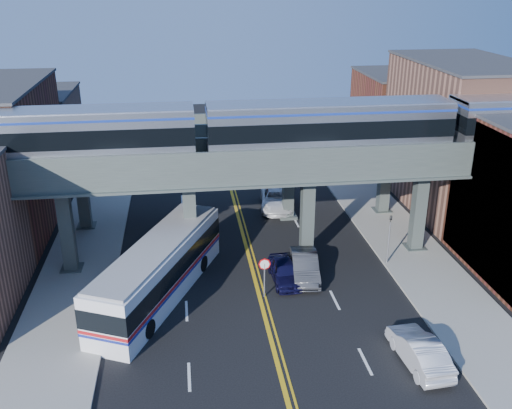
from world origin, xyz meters
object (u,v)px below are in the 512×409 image
transit_bus (159,270)px  car_lane_b (305,266)px  car_lane_d (277,169)px  stop_sign (265,271)px  car_lane_c (277,199)px  car_parked_curb (419,350)px  traffic_signal (389,234)px  car_lane_a (285,271)px  transit_train (329,126)px

transit_bus → car_lane_b: size_ratio=2.76×
transit_bus → car_lane_b: bearing=-58.9°
transit_bus → car_lane_d: size_ratio=2.11×
stop_sign → car_lane_c: bearing=77.4°
car_lane_c → car_parked_curb: size_ratio=1.22×
stop_sign → car_lane_d: 22.15m
transit_bus → car_lane_b: (9.32, 1.07, -0.96)m
traffic_signal → transit_bus: traffic_signal is taller
traffic_signal → transit_bus: 15.39m
stop_sign → car_lane_c: 14.52m
car_lane_d → car_parked_curb: 29.26m
car_lane_a → car_lane_c: (1.59, 12.43, 0.09)m
car_lane_b → transit_bus: bearing=-166.5°
transit_train → car_lane_d: bearing=91.7°
stop_sign → car_parked_curb: (6.82, -7.48, -0.98)m
transit_train → car_parked_curb: 15.25m
car_lane_b → car_lane_d: size_ratio=0.76×
traffic_signal → car_lane_a: bearing=-170.0°
traffic_signal → car_lane_c: bearing=117.3°
traffic_signal → car_lane_a: size_ratio=0.97×
car_lane_d → transit_bus: bearing=-118.6°
transit_bus → car_lane_a: (7.92, 0.72, -1.03)m
transit_train → traffic_signal: size_ratio=11.94×
car_lane_c → car_lane_b: bearing=-83.8°
transit_bus → car_parked_curb: bearing=-98.2°
transit_train → car_lane_a: transit_train is taller
stop_sign → car_lane_c: stop_sign is taller
transit_bus → car_lane_b: transit_bus is taller
car_lane_d → car_parked_curb: car_lane_d is taller
transit_train → car_lane_a: bearing=-135.5°
car_lane_b → stop_sign: bearing=-138.2°
car_lane_c → car_lane_d: (1.28, 7.54, 0.10)m
transit_bus → car_lane_d: (10.79, 20.69, -0.84)m
car_lane_d → car_parked_curb: bearing=-86.4°
transit_bus → car_lane_d: 23.35m
transit_bus → car_lane_a: size_ratio=3.13×
transit_bus → car_parked_curb: (13.17, -8.47, -0.96)m
transit_train → car_parked_curb: bearing=-81.3°
car_lane_a → car_lane_b: (1.40, 0.36, 0.07)m
traffic_signal → car_lane_a: 7.61m
transit_train → stop_sign: bearing=-134.5°
car_parked_curb → car_lane_d: bearing=-89.5°
car_lane_a → car_lane_c: car_lane_c is taller
stop_sign → transit_bus: size_ratio=0.20×
car_lane_b → car_parked_curb: car_lane_b is taller
traffic_signal → car_lane_c: (-5.74, 11.14, -1.50)m
traffic_signal → car_lane_d: bearing=103.4°
transit_bus → stop_sign: bearing=-74.3°
car_lane_a → car_lane_b: 1.44m
car_lane_d → car_parked_curb: size_ratio=1.32×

